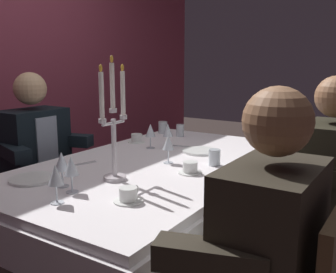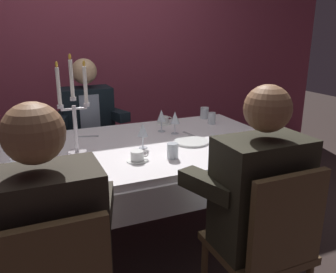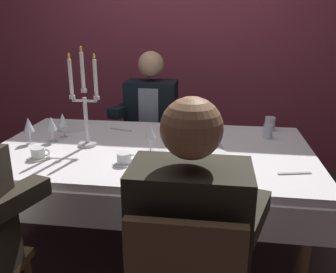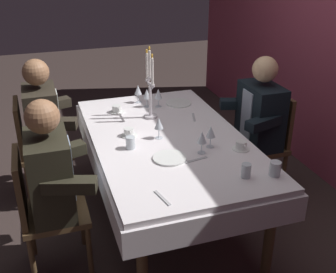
{
  "view_description": "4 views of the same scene",
  "coord_description": "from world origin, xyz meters",
  "px_view_note": "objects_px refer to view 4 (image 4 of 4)",
  "views": [
    {
      "loc": [
        -1.76,
        -1.22,
        1.31
      ],
      "look_at": [
        0.16,
        0.03,
        0.86
      ],
      "focal_mm": 41.06,
      "sensor_mm": 36.0,
      "label": 1
    },
    {
      "loc": [
        -0.68,
        -2.06,
        1.46
      ],
      "look_at": [
        0.22,
        0.03,
        0.76
      ],
      "focal_mm": 37.13,
      "sensor_mm": 36.0,
      "label": 2
    },
    {
      "loc": [
        0.38,
        -1.99,
        1.47
      ],
      "look_at": [
        0.1,
        -0.0,
        0.81
      ],
      "focal_mm": 37.99,
      "sensor_mm": 36.0,
      "label": 3
    },
    {
      "loc": [
        2.71,
        -0.88,
        2.1
      ],
      "look_at": [
        0.13,
        -0.04,
        0.8
      ],
      "focal_mm": 44.91,
      "sensor_mm": 36.0,
      "label": 4
    }
  ],
  "objects_px": {
    "candelabra": "(150,89)",
    "wine_glass_2": "(158,94)",
    "wine_glass_3": "(211,132)",
    "coffee_cup_1": "(129,133)",
    "dinner_plate_0": "(170,158)",
    "coffee_cup_2": "(117,109)",
    "water_tumbler_0": "(275,169)",
    "water_tumbler_2": "(246,171)",
    "water_tumbler_1": "(130,143)",
    "wine_glass_0": "(138,90)",
    "wine_glass_5": "(147,94)",
    "seated_diner_1": "(261,115)",
    "dining_table": "(168,150)",
    "seated_diner_0": "(42,119)",
    "wine_glass_4": "(202,138)",
    "coffee_cup_0": "(241,146)",
    "wine_glass_1": "(159,124)",
    "seated_diner_2": "(49,175)",
    "dinner_plate_1": "(179,103)"
  },
  "relations": [
    {
      "from": "dinner_plate_0",
      "to": "coffee_cup_2",
      "type": "bearing_deg",
      "value": -169.85
    },
    {
      "from": "water_tumbler_2",
      "to": "wine_glass_0",
      "type": "bearing_deg",
      "value": -168.19
    },
    {
      "from": "wine_glass_4",
      "to": "water_tumbler_2",
      "type": "relative_size",
      "value": 1.78
    },
    {
      "from": "wine_glass_3",
      "to": "coffee_cup_2",
      "type": "xyz_separation_m",
      "value": [
        -0.85,
        -0.5,
        -0.09
      ]
    },
    {
      "from": "water_tumbler_1",
      "to": "wine_glass_4",
      "type": "bearing_deg",
      "value": 64.02
    },
    {
      "from": "water_tumbler_0",
      "to": "water_tumbler_2",
      "type": "relative_size",
      "value": 1.03
    },
    {
      "from": "seated_diner_0",
      "to": "coffee_cup_0",
      "type": "bearing_deg",
      "value": 52.38
    },
    {
      "from": "wine_glass_4",
      "to": "coffee_cup_0",
      "type": "xyz_separation_m",
      "value": [
        0.03,
        0.29,
        -0.09
      ]
    },
    {
      "from": "wine_glass_0",
      "to": "wine_glass_4",
      "type": "distance_m",
      "value": 1.1
    },
    {
      "from": "wine_glass_4",
      "to": "candelabra",
      "type": "bearing_deg",
      "value": -167.41
    },
    {
      "from": "candelabra",
      "to": "coffee_cup_2",
      "type": "height_order",
      "value": "candelabra"
    },
    {
      "from": "candelabra",
      "to": "wine_glass_3",
      "type": "xyz_separation_m",
      "value": [
        0.66,
        0.26,
        -0.13
      ]
    },
    {
      "from": "coffee_cup_1",
      "to": "coffee_cup_2",
      "type": "xyz_separation_m",
      "value": [
        -0.49,
        0.01,
        0.0
      ]
    },
    {
      "from": "coffee_cup_1",
      "to": "seated_diner_0",
      "type": "distance_m",
      "value": 0.83
    },
    {
      "from": "seated_diner_0",
      "to": "seated_diner_1",
      "type": "distance_m",
      "value": 1.84
    },
    {
      "from": "wine_glass_5",
      "to": "coffee_cup_0",
      "type": "xyz_separation_m",
      "value": [
        1.0,
        0.41,
        -0.09
      ]
    },
    {
      "from": "wine_glass_0",
      "to": "coffee_cup_1",
      "type": "relative_size",
      "value": 1.24
    },
    {
      "from": "wine_glass_5",
      "to": "coffee_cup_2",
      "type": "relative_size",
      "value": 1.24
    },
    {
      "from": "dining_table",
      "to": "water_tumbler_2",
      "type": "relative_size",
      "value": 21.06
    },
    {
      "from": "wine_glass_5",
      "to": "seated_diner_1",
      "type": "bearing_deg",
      "value": 61.39
    },
    {
      "from": "seated_diner_0",
      "to": "seated_diner_1",
      "type": "bearing_deg",
      "value": 74.62
    },
    {
      "from": "wine_glass_5",
      "to": "coffee_cup_1",
      "type": "distance_m",
      "value": 0.62
    },
    {
      "from": "wine_glass_1",
      "to": "wine_glass_5",
      "type": "relative_size",
      "value": 1.0
    },
    {
      "from": "wine_glass_3",
      "to": "coffee_cup_0",
      "type": "height_order",
      "value": "wine_glass_3"
    },
    {
      "from": "dinner_plate_1",
      "to": "wine_glass_1",
      "type": "relative_size",
      "value": 1.38
    },
    {
      "from": "coffee_cup_0",
      "to": "seated_diner_1",
      "type": "distance_m",
      "value": 0.7
    },
    {
      "from": "wine_glass_3",
      "to": "seated_diner_1",
      "type": "distance_m",
      "value": 0.79
    },
    {
      "from": "candelabra",
      "to": "water_tumbler_1",
      "type": "height_order",
      "value": "candelabra"
    },
    {
      "from": "water_tumbler_0",
      "to": "coffee_cup_0",
      "type": "xyz_separation_m",
      "value": [
        -0.39,
        -0.03,
        -0.02
      ]
    },
    {
      "from": "dinner_plate_1",
      "to": "coffee_cup_0",
      "type": "distance_m",
      "value": 0.99
    },
    {
      "from": "wine_glass_4",
      "to": "seated_diner_2",
      "type": "relative_size",
      "value": 0.13
    },
    {
      "from": "wine_glass_5",
      "to": "seated_diner_1",
      "type": "relative_size",
      "value": 0.13
    },
    {
      "from": "candelabra",
      "to": "wine_glass_0",
      "type": "relative_size",
      "value": 3.63
    },
    {
      "from": "coffee_cup_1",
      "to": "seated_diner_0",
      "type": "bearing_deg",
      "value": -132.12
    },
    {
      "from": "coffee_cup_0",
      "to": "seated_diner_2",
      "type": "bearing_deg",
      "value": -92.69
    },
    {
      "from": "wine_glass_2",
      "to": "coffee_cup_2",
      "type": "relative_size",
      "value": 1.24
    },
    {
      "from": "wine_glass_3",
      "to": "wine_glass_4",
      "type": "bearing_deg",
      "value": -54.87
    },
    {
      "from": "seated_diner_2",
      "to": "water_tumbler_1",
      "type": "bearing_deg",
      "value": 108.56
    },
    {
      "from": "dining_table",
      "to": "wine_glass_2",
      "type": "xyz_separation_m",
      "value": [
        -0.61,
        0.11,
        0.24
      ]
    },
    {
      "from": "candelabra",
      "to": "wine_glass_2",
      "type": "bearing_deg",
      "value": 147.74
    },
    {
      "from": "dining_table",
      "to": "wine_glass_0",
      "type": "xyz_separation_m",
      "value": [
        -0.77,
        -0.03,
        0.24
      ]
    },
    {
      "from": "dinner_plate_1",
      "to": "wine_glass_4",
      "type": "bearing_deg",
      "value": -10.0
    },
    {
      "from": "wine_glass_2",
      "to": "seated_diner_0",
      "type": "bearing_deg",
      "value": -92.6
    },
    {
      "from": "wine_glass_5",
      "to": "water_tumbler_1",
      "type": "height_order",
      "value": "wine_glass_5"
    },
    {
      "from": "wine_glass_3",
      "to": "coffee_cup_1",
      "type": "relative_size",
      "value": 1.24
    },
    {
      "from": "wine_glass_3",
      "to": "water_tumbler_0",
      "type": "bearing_deg",
      "value": 25.01
    },
    {
      "from": "dining_table",
      "to": "wine_glass_2",
      "type": "distance_m",
      "value": 0.66
    },
    {
      "from": "wine_glass_5",
      "to": "coffee_cup_1",
      "type": "relative_size",
      "value": 1.24
    },
    {
      "from": "dining_table",
      "to": "wine_glass_1",
      "type": "xyz_separation_m",
      "value": [
        0.01,
        -0.07,
        0.24
      ]
    },
    {
      "from": "dinner_plate_1",
      "to": "coffee_cup_0",
      "type": "xyz_separation_m",
      "value": [
        0.98,
        0.12,
        0.02
      ]
    }
  ]
}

